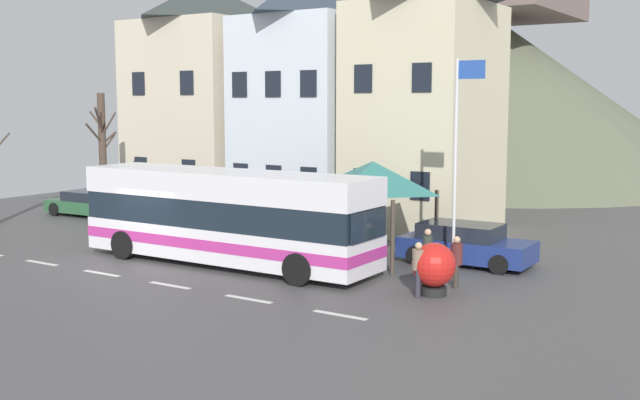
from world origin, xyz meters
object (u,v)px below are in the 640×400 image
Objects in this scene: townhouse_01 at (311,96)px; parked_car_02 at (89,203)px; townhouse_02 at (425,91)px; flagpole at (458,151)px; pedestrian_01 at (418,266)px; public_bench at (360,233)px; townhouse_00 at (205,98)px; parked_car_00 at (184,211)px; bare_tree_00 at (103,157)px; bus_shelter at (373,177)px; parked_car_01 at (465,244)px; pedestrian_03 at (457,259)px; hilltop_castle at (473,85)px; transit_bus at (226,218)px; pedestrian_00 at (357,240)px; pedestrian_02 at (428,253)px; harbour_buoy at (434,266)px.

parked_car_02 is (-9.66, -4.88, -5.16)m from townhouse_01.
townhouse_02 is 1.75× the size of flagpole.
pedestrian_01 is 0.93× the size of public_bench.
flagpole is at bearing 93.09° from pedestrian_01.
parked_car_00 is at bearing -59.22° from townhouse_00.
pedestrian_01 is 17.94m from bare_tree_00.
parked_car_01 is (2.96, 1.13, -2.22)m from bus_shelter.
flagpole reaches higher than pedestrian_03.
bus_shelter is 2.14× the size of public_bench.
parked_car_00 is (-2.04, -28.33, -6.03)m from hilltop_castle.
townhouse_01 is at bearing -155.59° from parked_car_02.
transit_bus is 13.97m from parked_car_02.
bare_tree_00 is at bearing -170.25° from public_bench.
pedestrian_00 is at bearing 143.48° from pedestrian_01.
pedestrian_02 is at bearing -70.16° from hilltop_castle.
parked_car_02 is at bearing 173.84° from bus_shelter.
parked_car_01 is 4.91m from public_bench.
hilltop_castle is 21.97× the size of pedestrian_01.
pedestrian_01 is 0.27× the size of bare_tree_00.
townhouse_00 is at bearing 153.25° from pedestrian_03.
hilltop_castle reaches higher than parked_car_02.
flagpole is at bearing -5.56° from parked_car_00.
public_bench is (14.84, 0.47, -0.13)m from parked_car_02.
bus_shelter reaches higher than parked_car_00.
harbour_buoy reaches higher than parked_car_00.
parked_car_00 is 5.88m from parked_car_02.
bus_shelter reaches higher than pedestrian_03.
pedestrian_01 is 1.01× the size of pedestrian_02.
townhouse_01 is 7.49× the size of pedestrian_03.
transit_bus is 2.37× the size of parked_car_00.
bus_shelter is at bearing 171.47° from parked_car_02.
pedestrian_00 reaches higher than parked_car_02.
townhouse_01 reaches higher than townhouse_00.
parked_car_02 is at bearing -122.62° from townhouse_00.
parked_car_01 is 2.84× the size of pedestrian_01.
flagpole is at bearing -12.30° from bus_shelter.
transit_bus reaches higher than pedestrian_01.
bus_shelter is 3.87m from parked_car_01.
bare_tree_00 reaches higher than transit_bus.
parked_car_02 is at bearing 177.09° from parked_car_01.
townhouse_02 is 2.02× the size of bare_tree_00.
bus_shelter is (6.99, -6.67, -2.86)m from townhouse_01.
parked_car_01 is at bearing -29.14° from townhouse_01.
parked_car_01 is (4.23, -5.61, -5.25)m from townhouse_02.
hilltop_castle is at bearing 103.80° from public_bench.
flagpole reaches higher than public_bench.
parked_car_01 is 19.62m from parked_car_02.
transit_bus reaches higher than pedestrian_02.
public_bench is 1.11× the size of harbour_buoy.
pedestrian_00 is 0.95× the size of public_bench.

